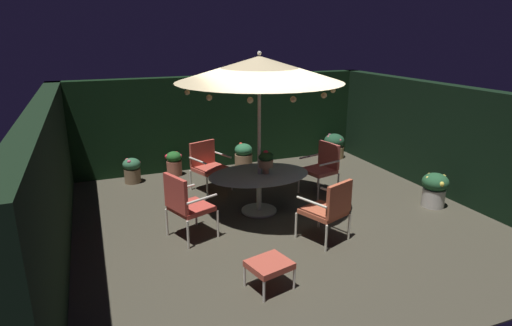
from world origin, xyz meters
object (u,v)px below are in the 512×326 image
object	(u,v)px
patio_chair_north	(208,163)
potted_plant_right_near	(435,188)
patio_chair_northeast	(185,203)
ottoman_footrest	(269,265)
potted_plant_back_center	(132,170)
potted_plant_back_left	(174,163)
patio_chair_southeast	(323,165)
patio_dining_table	(259,181)
patio_umbrella	(259,69)
potted_plant_left_far	(244,157)
centerpiece_planter	(266,160)
patio_chair_east	(329,207)
potted_plant_right_far	(334,146)

from	to	relation	value
patio_chair_north	potted_plant_right_near	bearing A→B (deg)	-33.68
patio_chair_northeast	ottoman_footrest	distance (m)	1.82
potted_plant_back_center	potted_plant_back_left	world-z (taller)	potted_plant_back_left
patio_chair_southeast	patio_dining_table	bearing A→B (deg)	-166.42
patio_chair_north	potted_plant_back_center	size ratio (longest dim) A/B	1.80
patio_chair_north	potted_plant_right_near	xyz separation A→B (m)	(3.58, -2.38, -0.20)
potted_plant_back_left	potted_plant_back_center	bearing A→B (deg)	-170.43
patio_umbrella	patio_chair_southeast	bearing A→B (deg)	13.58
patio_dining_table	ottoman_footrest	distance (m)	2.37
patio_dining_table	potted_plant_back_left	size ratio (longest dim) A/B	3.31
patio_chair_southeast	potted_plant_back_center	size ratio (longest dim) A/B	1.88
potted_plant_left_far	patio_umbrella	bearing A→B (deg)	-103.42
centerpiece_planter	patio_chair_north	size ratio (longest dim) A/B	0.43
patio_chair_east	ottoman_footrest	xyz separation A→B (m)	(-1.32, -0.80, -0.25)
potted_plant_back_left	patio_dining_table	bearing A→B (deg)	-68.29
patio_chair_southeast	potted_plant_right_near	size ratio (longest dim) A/B	1.60
patio_chair_north	potted_plant_right_far	xyz separation A→B (m)	(3.56, 1.00, -0.24)
patio_chair_southeast	potted_plant_back_left	distance (m)	3.31
patio_dining_table	potted_plant_left_far	bearing A→B (deg)	76.58
patio_chair_north	patio_chair_east	distance (m)	3.05
ottoman_footrest	patio_chair_northeast	bearing A→B (deg)	111.55
patio_chair_southeast	potted_plant_right_far	distance (m)	2.60
patio_umbrella	potted_plant_back_left	bearing A→B (deg)	111.71
patio_chair_northeast	potted_plant_back_left	size ratio (longest dim) A/B	1.93
patio_chair_northeast	patio_chair_southeast	xyz separation A→B (m)	(2.90, 0.91, -0.01)
ottoman_footrest	patio_chair_north	bearing A→B (deg)	86.42
patio_dining_table	patio_chair_northeast	distance (m)	1.53
potted_plant_back_center	potted_plant_back_left	xyz separation A→B (m)	(0.91, 0.15, 0.00)
patio_chair_north	potted_plant_back_left	distance (m)	1.22
patio_chair_northeast	patio_chair_north	bearing A→B (deg)	65.79
potted_plant_right_near	potted_plant_left_far	xyz separation A→B (m)	(-2.49, 3.29, -0.03)
patio_dining_table	patio_chair_north	world-z (taller)	patio_chair_north
potted_plant_back_left	potted_plant_left_far	size ratio (longest dim) A/B	0.88
ottoman_footrest	potted_plant_back_left	bearing A→B (deg)	92.92
patio_dining_table	patio_chair_east	size ratio (longest dim) A/B	1.82
potted_plant_back_center	patio_dining_table	bearing A→B (deg)	-51.03
patio_dining_table	potted_plant_right_far	xyz separation A→B (m)	(3.02, 2.43, -0.27)
centerpiece_planter	potted_plant_back_center	xyz separation A→B (m)	(-2.03, 2.39, -0.67)
patio_chair_east	centerpiece_planter	bearing A→B (deg)	107.27
potted_plant_right_far	patio_chair_east	bearing A→B (deg)	-122.64
potted_plant_right_far	potted_plant_back_center	bearing A→B (deg)	-179.31
patio_umbrella	potted_plant_left_far	size ratio (longest dim) A/B	4.48
ottoman_footrest	potted_plant_right_near	size ratio (longest dim) A/B	0.94
centerpiece_planter	potted_plant_right_near	xyz separation A→B (m)	(2.93, -0.94, -0.61)
ottoman_footrest	potted_plant_back_center	xyz separation A→B (m)	(-1.16, 4.60, -0.03)
potted_plant_back_left	potted_plant_left_far	world-z (taller)	potted_plant_left_far
patio_chair_east	potted_plant_right_far	distance (m)	4.59
potted_plant_right_far	potted_plant_left_far	bearing A→B (deg)	-177.61
ottoman_footrest	potted_plant_right_far	xyz separation A→B (m)	(3.79, 4.66, -0.00)
patio_dining_table	centerpiece_planter	xyz separation A→B (m)	(0.11, -0.02, 0.37)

